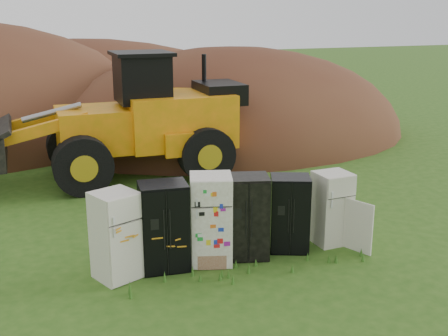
# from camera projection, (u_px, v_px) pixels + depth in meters

# --- Properties ---
(ground) EXTENTS (120.00, 120.00, 0.00)m
(ground) POSITION_uv_depth(u_px,v_px,m) (231.00, 257.00, 12.14)
(ground) COLOR #2B5316
(ground) RESTS_ON ground
(fridge_leftmost) EXTENTS (1.01, 1.00, 1.79)m
(fridge_leftmost) POSITION_uv_depth(u_px,v_px,m) (116.00, 236.00, 11.02)
(fridge_leftmost) COLOR beige
(fridge_leftmost) RESTS_ON ground
(fridge_black_side) EXTENTS (1.03, 0.85, 1.83)m
(fridge_black_side) POSITION_uv_depth(u_px,v_px,m) (164.00, 226.00, 11.42)
(fridge_black_side) COLOR black
(fridge_black_side) RESTS_ON ground
(fridge_sticker) EXTENTS (1.05, 1.01, 1.91)m
(fridge_sticker) POSITION_uv_depth(u_px,v_px,m) (211.00, 219.00, 11.70)
(fridge_sticker) COLOR white
(fridge_sticker) RESTS_ON ground
(fridge_dark_mid) EXTENTS (1.09, 0.98, 1.81)m
(fridge_dark_mid) POSITION_uv_depth(u_px,v_px,m) (246.00, 217.00, 11.99)
(fridge_dark_mid) COLOR black
(fridge_dark_mid) RESTS_ON ground
(fridge_black_right) EXTENTS (1.05, 0.98, 1.69)m
(fridge_black_right) POSITION_uv_depth(u_px,v_px,m) (290.00, 213.00, 12.35)
(fridge_black_right) COLOR black
(fridge_black_right) RESTS_ON ground
(fridge_open_door) EXTENTS (0.79, 0.73, 1.67)m
(fridge_open_door) POSITION_uv_depth(u_px,v_px,m) (331.00, 208.00, 12.72)
(fridge_open_door) COLOR beige
(fridge_open_door) RESTS_ON ground
(wheel_loader) EXTENTS (8.19, 3.41, 3.94)m
(wheel_loader) POSITION_uv_depth(u_px,v_px,m) (112.00, 117.00, 17.30)
(wheel_loader) COLOR orange
(wheel_loader) RESTS_ON ground
(dirt_mound_right) EXTENTS (15.39, 11.29, 7.49)m
(dirt_mound_right) POSITION_uv_depth(u_px,v_px,m) (229.00, 136.00, 23.79)
(dirt_mound_right) COLOR #4E2619
(dirt_mound_right) RESTS_ON ground
(dirt_mound_back) EXTENTS (19.60, 13.06, 7.69)m
(dirt_mound_back) POSITION_uv_depth(u_px,v_px,m) (79.00, 117.00, 28.07)
(dirt_mound_back) COLOR #4E2619
(dirt_mound_back) RESTS_ON ground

